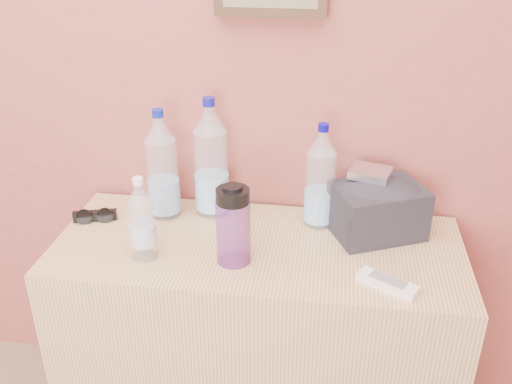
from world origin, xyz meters
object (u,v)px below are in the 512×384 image
Objects in this scene: pet_large_b at (211,164)px; pet_large_c at (320,181)px; toiletry_bag at (378,208)px; ac_remote at (387,283)px; sunglasses at (95,216)px; pet_small at (142,223)px; nalgene_bottle at (233,225)px; pet_large_a at (162,170)px; foil_packet at (371,173)px; dresser at (258,343)px.

pet_large_b reaches higher than pet_large_c.
toiletry_bag is at bearing -11.43° from pet_large_c.
toiletry_bag is (-0.02, 0.26, 0.07)m from ac_remote.
pet_large_b is 1.17× the size of pet_large_c.
sunglasses is (-0.33, -0.11, -0.14)m from pet_large_b.
pet_small is 0.24m from nalgene_bottle.
pet_large_a is 2.20× the size of ac_remote.
pet_small is at bearing -157.67° from foil_packet.
pet_large_b is 0.30m from pet_small.
nalgene_bottle is at bearing -35.26° from sunglasses.
nalgene_bottle reaches higher than toiletry_bag.
foil_packet is at bearing 24.81° from dresser.
pet_large_b is 0.28m from nalgene_bottle.
ac_remote is at bearing -110.59° from toiletry_bag.
pet_large_c is 0.36m from ac_remote.
nalgene_bottle is at bearing -159.92° from ac_remote.
pet_large_a is 1.38× the size of toiletry_bag.
toiletry_bag is at bearing 27.63° from nalgene_bottle.
pet_large_c is 2.85× the size of foil_packet.
toiletry_bag is 2.22× the size of foil_packet.
sunglasses reaches higher than ac_remote.
nalgene_bottle is at bearing -120.68° from dresser.
pet_large_b is at bearing 175.47° from pet_large_c.
pet_small is 0.63m from foil_packet.
dresser is 0.62m from sunglasses.
pet_large_a is 0.14m from pet_large_b.
pet_large_c is 0.67m from sunglasses.
pet_large_a is 0.71m from ac_remote.
pet_large_c is (0.16, 0.14, 0.49)m from dresser.
nalgene_bottle is 0.48m from sunglasses.
pet_small is 1.06× the size of nalgene_bottle.
pet_small is at bearing 174.39° from toiletry_bag.
nalgene_bottle is (0.25, -0.22, -0.04)m from pet_large_a.
foil_packet reaches higher than sunglasses.
pet_large_a is at bearing 156.40° from dresser.
pet_large_c is 2.43× the size of sunglasses.
pet_large_b is 0.38m from sunglasses.
pet_large_b reaches higher than nalgene_bottle.
pet_small is 0.65m from toiletry_bag.
pet_large_b reaches higher than pet_large_a.
pet_large_b is 3.33× the size of foil_packet.
pet_small is at bearing -114.73° from pet_large_b.
dresser is 0.55m from pet_small.
pet_large_a reaches higher than nalgene_bottle.
dresser is at bearing -155.19° from foil_packet.
sunglasses is at bearing -162.19° from pet_large_b.
ac_remote reaches higher than dresser.
toiletry_bag is (0.32, 0.11, 0.43)m from dresser.
ac_remote is (0.63, -0.04, -0.09)m from pet_small.
pet_large_c is 1.41× the size of nalgene_bottle.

